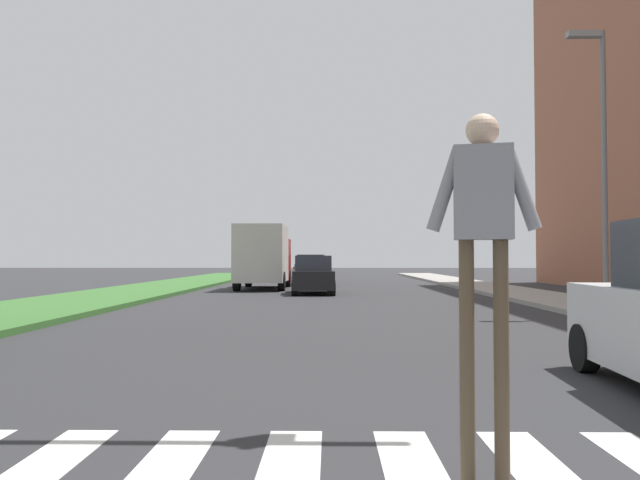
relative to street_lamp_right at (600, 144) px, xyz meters
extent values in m
plane|color=#2D2D30|center=(-7.55, 10.91, -4.59)|extent=(140.00, 140.00, 0.00)
cube|color=silver|center=(-9.35, -12.08, -4.59)|extent=(0.45, 2.20, 0.01)
cube|color=silver|center=(-8.45, -12.08, -4.59)|extent=(0.45, 2.20, 0.01)
cube|color=silver|center=(-7.55, -12.08, -4.59)|extent=(0.45, 2.20, 0.01)
cube|color=silver|center=(-6.65, -12.08, -4.59)|extent=(0.45, 2.20, 0.01)
cube|color=silver|center=(-5.75, -12.08, -4.59)|extent=(0.45, 2.20, 0.01)
cube|color=#386B2D|center=(-15.67, 8.91, -4.52)|extent=(4.33, 64.00, 0.15)
cube|color=#9E9991|center=(0.60, 8.91, -4.52)|extent=(3.00, 64.00, 0.15)
cylinder|color=slate|center=(0.10, 0.00, -0.69)|extent=(0.14, 0.14, 7.50)
cube|color=gray|center=(-0.40, 0.00, 2.96)|extent=(0.90, 0.24, 0.16)
cylinder|color=brown|center=(-6.13, -12.37, -3.77)|extent=(0.12, 0.12, 1.65)
cylinder|color=brown|center=(-6.35, -12.32, -3.77)|extent=(0.12, 0.12, 1.65)
cube|color=gray|center=(-6.24, -12.35, -2.63)|extent=(0.42, 0.31, 0.62)
cylinder|color=gray|center=(-6.00, -12.39, -2.60)|extent=(0.28, 0.14, 0.58)
cylinder|color=gray|center=(-6.47, -12.30, -2.60)|extent=(0.28, 0.14, 0.58)
sphere|color=beige|center=(-6.24, -12.35, -2.21)|extent=(0.26, 0.26, 0.22)
cylinder|color=black|center=(-3.82, -8.09, -4.27)|extent=(0.25, 0.65, 0.64)
cube|color=black|center=(-7.97, 10.06, -3.99)|extent=(1.89, 4.10, 0.78)
cube|color=#2D333D|center=(-7.97, 9.86, -3.28)|extent=(1.59, 1.87, 0.64)
cylinder|color=black|center=(-8.82, 11.59, -4.27)|extent=(0.25, 0.65, 0.64)
cylinder|color=black|center=(-7.26, 11.66, -4.27)|extent=(0.25, 0.65, 0.64)
cylinder|color=black|center=(-8.69, 8.46, -4.27)|extent=(0.25, 0.65, 0.64)
cylinder|color=black|center=(-7.13, 8.53, -4.27)|extent=(0.25, 0.65, 0.64)
cube|color=gray|center=(-8.28, 19.76, -3.96)|extent=(2.00, 4.32, 0.83)
cube|color=#2D333D|center=(-8.29, 19.55, -3.20)|extent=(1.65, 1.99, 0.68)
cylinder|color=black|center=(-8.97, 21.47, -4.27)|extent=(0.26, 0.65, 0.64)
cylinder|color=black|center=(-7.39, 21.37, -4.27)|extent=(0.26, 0.65, 0.64)
cylinder|color=black|center=(-9.18, 18.16, -4.27)|extent=(0.26, 0.65, 0.64)
cylinder|color=black|center=(-7.59, 18.06, -4.27)|extent=(0.26, 0.65, 0.64)
cube|color=navy|center=(-9.08, 32.65, -3.96)|extent=(1.80, 4.04, 0.84)
cube|color=#2D333D|center=(-9.08, 32.44, -3.19)|extent=(1.58, 1.82, 0.69)
cylinder|color=black|center=(-9.90, 34.21, -4.27)|extent=(0.22, 0.64, 0.64)
cylinder|color=black|center=(-8.28, 34.22, -4.27)|extent=(0.22, 0.64, 0.64)
cylinder|color=black|center=(-9.88, 31.07, -4.27)|extent=(0.22, 0.64, 0.64)
cylinder|color=black|center=(-8.26, 31.08, -4.27)|extent=(0.22, 0.64, 0.64)
cube|color=maroon|center=(-10.54, 16.31, -3.14)|extent=(2.30, 2.00, 2.20)
cube|color=beige|center=(-10.54, 13.21, -2.84)|extent=(2.30, 4.20, 2.70)
cylinder|color=black|center=(-11.59, 16.31, -4.14)|extent=(0.30, 0.90, 0.90)
cylinder|color=black|center=(-9.49, 16.31, -4.14)|extent=(0.30, 0.90, 0.90)
cylinder|color=black|center=(-11.59, 12.16, -4.14)|extent=(0.30, 0.90, 0.90)
cylinder|color=black|center=(-9.49, 12.16, -4.14)|extent=(0.30, 0.90, 0.90)
camera|label=1|loc=(-7.26, -16.42, -3.07)|focal=34.42mm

